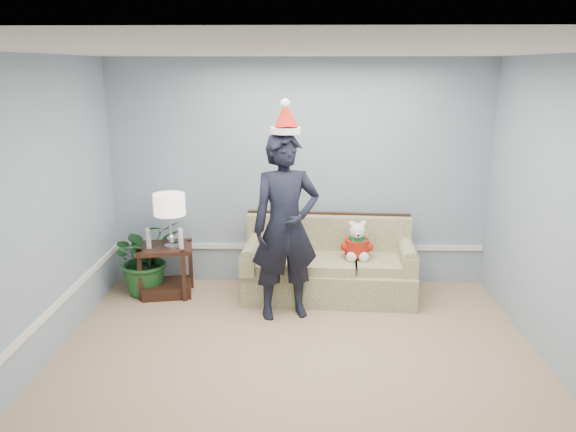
% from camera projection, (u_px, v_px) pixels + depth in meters
% --- Properties ---
extents(room_shell, '(4.54, 5.04, 2.74)m').
position_uv_depth(room_shell, '(297.00, 236.00, 4.25)').
color(room_shell, tan).
rests_on(room_shell, ground).
extents(wainscot_trim, '(4.49, 4.99, 0.06)m').
position_uv_depth(wainscot_trim, '(181.00, 286.00, 5.64)').
color(wainscot_trim, white).
rests_on(wainscot_trim, room_shell).
extents(sofa, '(1.99, 0.96, 0.91)m').
position_uv_depth(sofa, '(329.00, 268.00, 6.52)').
color(sofa, '#4A5729').
rests_on(sofa, room_shell).
extents(side_table, '(0.70, 0.62, 0.59)m').
position_uv_depth(side_table, '(167.00, 275.00, 6.55)').
color(side_table, '#391D14').
rests_on(side_table, room_shell).
extents(table_lamp, '(0.35, 0.35, 0.63)m').
position_uv_depth(table_lamp, '(169.00, 207.00, 6.27)').
color(table_lamp, silver).
rests_on(table_lamp, side_table).
extents(candle_pair, '(0.43, 0.06, 0.23)m').
position_uv_depth(candle_pair, '(165.00, 239.00, 6.34)').
color(candle_pair, silver).
rests_on(candle_pair, side_table).
extents(houseplant, '(1.05, 1.04, 0.88)m').
position_uv_depth(houseplant, '(145.00, 257.00, 6.55)').
color(houseplant, '#1D5124').
rests_on(houseplant, room_shell).
extents(man, '(0.82, 0.65, 1.96)m').
position_uv_depth(man, '(286.00, 227.00, 5.80)').
color(man, black).
rests_on(man, room_shell).
extents(santa_hat, '(0.34, 0.37, 0.35)m').
position_uv_depth(santa_hat, '(286.00, 118.00, 5.53)').
color(santa_hat, white).
rests_on(santa_hat, man).
extents(teddy_bear, '(0.28, 0.32, 0.45)m').
position_uv_depth(teddy_bear, '(357.00, 245.00, 6.35)').
color(teddy_bear, white).
rests_on(teddy_bear, sofa).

